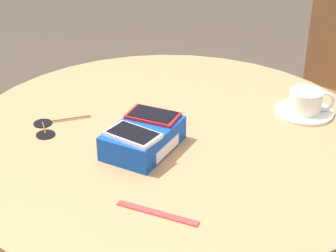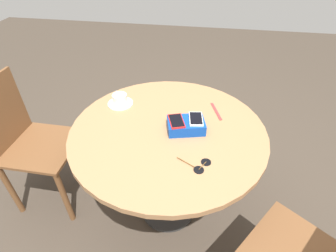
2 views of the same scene
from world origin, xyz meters
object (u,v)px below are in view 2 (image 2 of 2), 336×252
(phone_box, at_px, (186,125))
(round_table, at_px, (168,142))
(phone_red, at_px, (176,121))
(saucer, at_px, (120,103))
(coffee_cup, at_px, (120,99))
(chair_near_window, at_px, (32,143))
(sunglasses, at_px, (201,166))
(lanyard_strap, at_px, (216,111))
(phone_white, at_px, (196,119))

(phone_box, bearing_deg, round_table, 5.15)
(phone_box, bearing_deg, phone_red, 17.71)
(saucer, distance_m, coffee_cup, 0.03)
(chair_near_window, bearing_deg, phone_red, 178.98)
(sunglasses, height_order, chair_near_window, chair_near_window)
(sunglasses, relative_size, chair_near_window, 0.18)
(phone_red, height_order, lanyard_strap, phone_red)
(phone_box, bearing_deg, coffee_cup, -23.83)
(round_table, bearing_deg, saucer, -30.64)
(coffee_cup, bearing_deg, lanyard_strap, -178.97)
(phone_red, height_order, chair_near_window, chair_near_window)
(phone_white, relative_size, chair_near_window, 0.14)
(phone_white, relative_size, coffee_cup, 1.17)
(phone_box, height_order, lanyard_strap, phone_box)
(phone_box, bearing_deg, phone_white, -160.59)
(phone_box, relative_size, phone_white, 1.73)
(chair_near_window, bearing_deg, round_table, 179.40)
(lanyard_strap, relative_size, sunglasses, 1.08)
(phone_white, height_order, lanyard_strap, phone_white)
(saucer, height_order, sunglasses, saucer)
(saucer, bearing_deg, phone_box, 156.35)
(phone_box, xyz_separation_m, coffee_cup, (0.42, -0.19, 0.01))
(phone_box, xyz_separation_m, saucer, (0.42, -0.18, -0.03))
(phone_box, relative_size, saucer, 1.43)
(round_table, height_order, phone_red, phone_red)
(phone_box, xyz_separation_m, phone_white, (-0.05, -0.02, 0.04))
(lanyard_strap, bearing_deg, phone_box, 51.22)
(saucer, relative_size, chair_near_window, 0.17)
(phone_white, relative_size, lanyard_strap, 0.72)
(phone_white, distance_m, lanyard_strap, 0.22)
(round_table, relative_size, phone_red, 7.67)
(phone_white, bearing_deg, lanyard_strap, -121.32)
(round_table, bearing_deg, phone_red, 170.87)
(round_table, relative_size, coffee_cup, 9.79)
(sunglasses, xyz_separation_m, chair_near_window, (1.07, -0.25, -0.24))
(coffee_cup, distance_m, lanyard_strap, 0.58)
(phone_box, distance_m, saucer, 0.46)
(saucer, distance_m, lanyard_strap, 0.58)
(coffee_cup, height_order, sunglasses, coffee_cup)
(phone_white, bearing_deg, phone_box, 19.41)
(round_table, distance_m, phone_red, 0.16)
(phone_white, xyz_separation_m, lanyard_strap, (-0.11, -0.18, -0.06))
(sunglasses, bearing_deg, chair_near_window, -13.07)
(phone_red, distance_m, sunglasses, 0.28)
(round_table, distance_m, sunglasses, 0.32)
(lanyard_strap, xyz_separation_m, chair_near_window, (1.14, 0.19, -0.24))
(phone_box, distance_m, chair_near_window, 1.02)
(round_table, relative_size, sunglasses, 6.49)
(coffee_cup, distance_m, chair_near_window, 0.65)
(saucer, xyz_separation_m, lanyard_strap, (-0.58, -0.01, -0.00))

